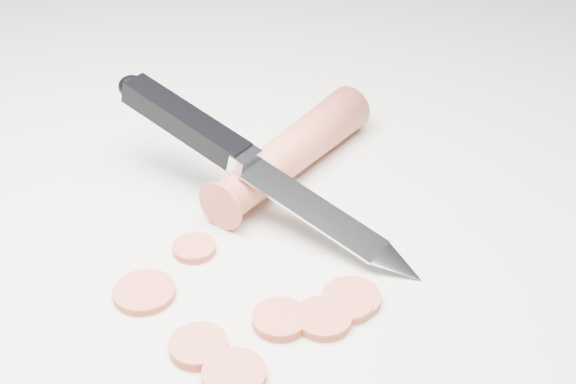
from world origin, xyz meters
name	(u,v)px	position (x,y,z in m)	size (l,w,h in m)	color
ground	(289,256)	(0.00, 0.00, 0.00)	(2.40, 2.40, 0.00)	silver
carrot	(292,152)	(0.04, 0.10, 0.02)	(0.03, 0.03, 0.18)	#CA5439
carrot_slice_0	(144,292)	(-0.10, -0.01, 0.00)	(0.04, 0.04, 0.01)	#C8503D
carrot_slice_1	(234,375)	(-0.07, -0.10, 0.00)	(0.04, 0.04, 0.01)	#C8503D
carrot_slice_2	(280,319)	(-0.03, -0.06, 0.00)	(0.04, 0.04, 0.01)	#C8503D
carrot_slice_3	(349,306)	(0.02, -0.06, 0.00)	(0.03, 0.03, 0.01)	#C8503D
carrot_slice_4	(351,298)	(0.02, -0.06, 0.00)	(0.04, 0.04, 0.01)	#C8503D
carrot_slice_5	(199,346)	(-0.08, -0.07, 0.00)	(0.04, 0.04, 0.01)	#C8503D
carrot_slice_6	(323,319)	(0.00, -0.07, 0.00)	(0.04, 0.04, 0.01)	#C8503D
carrot_slice_7	(194,248)	(-0.06, 0.03, 0.00)	(0.03, 0.03, 0.01)	#C8503D
kitchen_knife	(262,167)	(0.00, 0.06, 0.04)	(0.19, 0.24, 0.08)	silver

